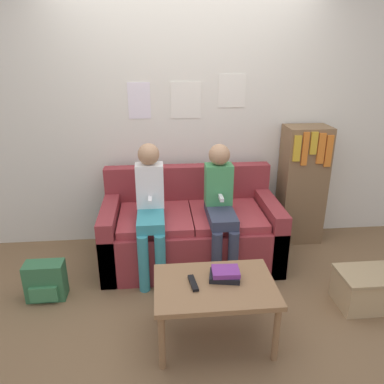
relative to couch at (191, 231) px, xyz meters
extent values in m
plane|color=brown|center=(0.00, -0.53, -0.30)|extent=(10.00, 10.00, 0.00)
cube|color=silver|center=(0.00, 0.51, 1.00)|extent=(8.00, 0.06, 2.60)
cube|color=silver|center=(-0.45, 0.48, 1.16)|extent=(0.21, 0.00, 0.34)
cube|color=white|center=(0.00, 0.48, 1.16)|extent=(0.29, 0.00, 0.35)
cube|color=white|center=(0.45, 0.48, 1.24)|extent=(0.26, 0.00, 0.31)
cube|color=maroon|center=(0.00, -0.03, -0.07)|extent=(1.62, 0.84, 0.44)
cube|color=maroon|center=(0.00, 0.31, 0.35)|extent=(1.62, 0.14, 0.41)
cube|color=maroon|center=(-0.74, -0.03, 0.01)|extent=(0.14, 0.84, 0.60)
cube|color=maroon|center=(0.74, -0.03, 0.01)|extent=(0.14, 0.84, 0.60)
cube|color=#A1343A|center=(-0.33, -0.07, 0.18)|extent=(0.65, 0.68, 0.07)
cube|color=#A1343A|center=(0.33, -0.07, 0.18)|extent=(0.65, 0.68, 0.07)
cube|color=#8E6642|center=(0.06, -1.08, 0.13)|extent=(0.81, 0.56, 0.04)
cylinder|color=#8E6642|center=(-0.30, -1.32, -0.09)|extent=(0.04, 0.04, 0.41)
cylinder|color=#8E6642|center=(0.43, -1.32, -0.09)|extent=(0.04, 0.04, 0.41)
cylinder|color=#8E6642|center=(-0.30, -0.84, -0.09)|extent=(0.04, 0.04, 0.41)
cylinder|color=#8E6642|center=(0.43, -0.84, -0.09)|extent=(0.04, 0.04, 0.41)
cylinder|color=teal|center=(-0.44, -0.48, -0.04)|extent=(0.09, 0.09, 0.51)
cylinder|color=teal|center=(-0.30, -0.48, -0.04)|extent=(0.09, 0.09, 0.51)
cube|color=teal|center=(-0.37, -0.21, 0.26)|extent=(0.23, 0.52, 0.09)
cube|color=white|center=(-0.37, -0.06, 0.50)|extent=(0.24, 0.16, 0.39)
sphere|color=tan|center=(-0.37, -0.06, 0.78)|extent=(0.19, 0.19, 0.19)
cube|color=white|center=(-0.37, -0.21, 0.42)|extent=(0.03, 0.12, 0.03)
cylinder|color=#33384C|center=(0.18, -0.48, -0.04)|extent=(0.09, 0.09, 0.51)
cylinder|color=#33384C|center=(0.32, -0.48, -0.04)|extent=(0.09, 0.09, 0.51)
cube|color=#33384C|center=(0.25, -0.21, 0.26)|extent=(0.23, 0.52, 0.09)
cube|color=#429356|center=(0.25, -0.06, 0.49)|extent=(0.24, 0.16, 0.37)
sphere|color=tan|center=(0.25, -0.06, 0.76)|extent=(0.19, 0.19, 0.19)
cube|color=white|center=(0.25, -0.21, 0.42)|extent=(0.03, 0.12, 0.03)
cube|color=black|center=(-0.08, -1.07, 0.16)|extent=(0.06, 0.17, 0.02)
cube|color=black|center=(0.14, -1.02, 0.17)|extent=(0.23, 0.18, 0.04)
cube|color=#7A3389|center=(0.15, -1.02, 0.21)|extent=(0.19, 0.15, 0.03)
cube|color=brown|center=(1.18, 0.31, 0.31)|extent=(0.43, 0.31, 1.21)
cube|color=gold|center=(1.02, 0.14, 0.74)|extent=(0.07, 0.02, 0.25)
cube|color=orange|center=(1.10, 0.14, 0.74)|extent=(0.06, 0.02, 0.32)
cube|color=gold|center=(1.18, 0.14, 0.79)|extent=(0.06, 0.02, 0.21)
cube|color=orange|center=(1.26, 0.14, 0.74)|extent=(0.07, 0.02, 0.30)
cube|color=orange|center=(1.33, 0.14, 0.71)|extent=(0.06, 0.02, 0.31)
cube|color=tan|center=(1.31, -0.84, -0.16)|extent=(0.43, 0.32, 0.27)
cube|color=tan|center=(1.31, -0.84, -0.01)|extent=(0.45, 0.34, 0.02)
cube|color=#336B42|center=(-1.23, -0.50, -0.13)|extent=(0.31, 0.16, 0.32)
cube|color=#3D804F|center=(-1.23, -0.60, -0.20)|extent=(0.22, 0.03, 0.13)
camera|label=1|loc=(-0.29, -3.17, 1.64)|focal=35.00mm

